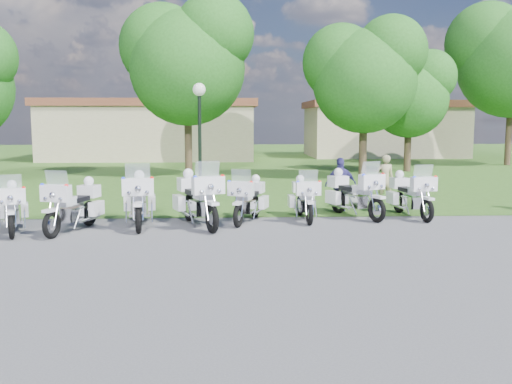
{
  "coord_description": "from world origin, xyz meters",
  "views": [
    {
      "loc": [
        -0.56,
        -12.67,
        2.7
      ],
      "look_at": [
        0.08,
        1.2,
        0.95
      ],
      "focal_mm": 40.0,
      "sensor_mm": 36.0,
      "label": 1
    }
  ],
  "objects_px": {
    "motorcycle_3": "(198,198)",
    "motorcycle_4": "(249,199)",
    "motorcycle_2": "(139,199)",
    "motorcycle_1": "(74,205)",
    "motorcycle_6": "(354,193)",
    "lamp_post": "(199,111)",
    "bystander_a": "(385,179)",
    "motorcycle_7": "(410,194)",
    "bystander_c": "(341,185)",
    "motorcycle_5": "(304,198)",
    "motorcycle_0": "(12,207)"
  },
  "relations": [
    {
      "from": "motorcycle_0",
      "to": "motorcycle_2",
      "type": "xyz_separation_m",
      "value": [
        2.95,
        0.7,
        0.09
      ]
    },
    {
      "from": "motorcycle_4",
      "to": "lamp_post",
      "type": "height_order",
      "value": "lamp_post"
    },
    {
      "from": "motorcycle_5",
      "to": "motorcycle_6",
      "type": "distance_m",
      "value": 1.5
    },
    {
      "from": "motorcycle_6",
      "to": "motorcycle_7",
      "type": "xyz_separation_m",
      "value": [
        1.6,
        -0.05,
        -0.04
      ]
    },
    {
      "from": "motorcycle_5",
      "to": "lamp_post",
      "type": "xyz_separation_m",
      "value": [
        -3.04,
        4.37,
        2.41
      ]
    },
    {
      "from": "motorcycle_1",
      "to": "motorcycle_3",
      "type": "xyz_separation_m",
      "value": [
        2.99,
        0.54,
        0.07
      ]
    },
    {
      "from": "lamp_post",
      "to": "motorcycle_3",
      "type": "bearing_deg",
      "value": -87.81
    },
    {
      "from": "motorcycle_4",
      "to": "bystander_a",
      "type": "relative_size",
      "value": 1.34
    },
    {
      "from": "lamp_post",
      "to": "motorcycle_5",
      "type": "bearing_deg",
      "value": -55.19
    },
    {
      "from": "motorcycle_1",
      "to": "motorcycle_6",
      "type": "xyz_separation_m",
      "value": [
        7.28,
        1.71,
        0.02
      ]
    },
    {
      "from": "motorcycle_1",
      "to": "motorcycle_4",
      "type": "relative_size",
      "value": 1.07
    },
    {
      "from": "motorcycle_5",
      "to": "lamp_post",
      "type": "relative_size",
      "value": 0.53
    },
    {
      "from": "motorcycle_1",
      "to": "motorcycle_2",
      "type": "relative_size",
      "value": 0.91
    },
    {
      "from": "motorcycle_5",
      "to": "motorcycle_7",
      "type": "relative_size",
      "value": 0.93
    },
    {
      "from": "motorcycle_1",
      "to": "bystander_c",
      "type": "height_order",
      "value": "bystander_c"
    },
    {
      "from": "motorcycle_2",
      "to": "motorcycle_7",
      "type": "bearing_deg",
      "value": -179.53
    },
    {
      "from": "motorcycle_2",
      "to": "motorcycle_7",
      "type": "height_order",
      "value": "motorcycle_2"
    },
    {
      "from": "motorcycle_2",
      "to": "motorcycle_1",
      "type": "bearing_deg",
      "value": 15.32
    },
    {
      "from": "motorcycle_4",
      "to": "motorcycle_7",
      "type": "relative_size",
      "value": 0.93
    },
    {
      "from": "motorcycle_0",
      "to": "motorcycle_2",
      "type": "height_order",
      "value": "motorcycle_2"
    },
    {
      "from": "motorcycle_6",
      "to": "bystander_a",
      "type": "bearing_deg",
      "value": -145.43
    },
    {
      "from": "motorcycle_2",
      "to": "motorcycle_4",
      "type": "distance_m",
      "value": 2.87
    },
    {
      "from": "motorcycle_4",
      "to": "motorcycle_6",
      "type": "height_order",
      "value": "motorcycle_6"
    },
    {
      "from": "motorcycle_4",
      "to": "motorcycle_2",
      "type": "bearing_deg",
      "value": 28.63
    },
    {
      "from": "motorcycle_3",
      "to": "bystander_a",
      "type": "xyz_separation_m",
      "value": [
        5.95,
        3.98,
        0.06
      ]
    },
    {
      "from": "bystander_a",
      "to": "motorcycle_5",
      "type": "bearing_deg",
      "value": 48.47
    },
    {
      "from": "motorcycle_3",
      "to": "motorcycle_2",
      "type": "bearing_deg",
      "value": -24.54
    },
    {
      "from": "motorcycle_4",
      "to": "motorcycle_5",
      "type": "height_order",
      "value": "motorcycle_4"
    },
    {
      "from": "motorcycle_7",
      "to": "bystander_c",
      "type": "relative_size",
      "value": 1.42
    },
    {
      "from": "lamp_post",
      "to": "motorcycle_1",
      "type": "bearing_deg",
      "value": -115.98
    },
    {
      "from": "motorcycle_0",
      "to": "motorcycle_2",
      "type": "relative_size",
      "value": 0.85
    },
    {
      "from": "bystander_a",
      "to": "motorcycle_3",
      "type": "bearing_deg",
      "value": 36.73
    },
    {
      "from": "motorcycle_4",
      "to": "motorcycle_6",
      "type": "xyz_separation_m",
      "value": [
        2.97,
        0.59,
        0.06
      ]
    },
    {
      "from": "motorcycle_0",
      "to": "bystander_c",
      "type": "distance_m",
      "value": 9.0
    },
    {
      "from": "motorcycle_4",
      "to": "motorcycle_7",
      "type": "bearing_deg",
      "value": -154.42
    },
    {
      "from": "lamp_post",
      "to": "bystander_a",
      "type": "xyz_separation_m",
      "value": [
        6.15,
        -1.21,
        -2.22
      ]
    },
    {
      "from": "motorcycle_4",
      "to": "motorcycle_6",
      "type": "bearing_deg",
      "value": -149.87
    },
    {
      "from": "motorcycle_5",
      "to": "motorcycle_6",
      "type": "relative_size",
      "value": 0.95
    },
    {
      "from": "motorcycle_3",
      "to": "motorcycle_7",
      "type": "bearing_deg",
      "value": 169.45
    },
    {
      "from": "motorcycle_1",
      "to": "bystander_a",
      "type": "distance_m",
      "value": 10.02
    },
    {
      "from": "motorcycle_2",
      "to": "motorcycle_3",
      "type": "xyz_separation_m",
      "value": [
        1.51,
        -0.09,
        0.02
      ]
    },
    {
      "from": "motorcycle_3",
      "to": "motorcycle_4",
      "type": "bearing_deg",
      "value": -177.81
    },
    {
      "from": "motorcycle_5",
      "to": "bystander_c",
      "type": "height_order",
      "value": "bystander_c"
    },
    {
      "from": "motorcycle_5",
      "to": "motorcycle_3",
      "type": "bearing_deg",
      "value": 13.85
    },
    {
      "from": "motorcycle_3",
      "to": "bystander_a",
      "type": "distance_m",
      "value": 7.16
    },
    {
      "from": "motorcycle_3",
      "to": "motorcycle_7",
      "type": "xyz_separation_m",
      "value": [
        5.89,
        1.12,
        -0.08
      ]
    },
    {
      "from": "bystander_c",
      "to": "motorcycle_5",
      "type": "bearing_deg",
      "value": 44.3
    },
    {
      "from": "motorcycle_3",
      "to": "motorcycle_4",
      "type": "relative_size",
      "value": 1.16
    },
    {
      "from": "motorcycle_2",
      "to": "bystander_a",
      "type": "bearing_deg",
      "value": -159.86
    },
    {
      "from": "motorcycle_7",
      "to": "lamp_post",
      "type": "height_order",
      "value": "lamp_post"
    }
  ]
}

